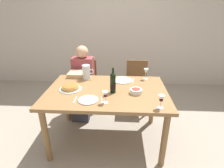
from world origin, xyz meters
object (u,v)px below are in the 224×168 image
Objects in this scene: wine_glass_left_diner at (161,99)px; dinner_plate_left_setting at (88,100)px; wine_glass_centre at (146,72)px; chair_right at (137,83)px; salad_bowl at (136,91)px; dinner_plate_right_setting at (123,80)px; water_pitcher at (86,73)px; dining_table at (107,97)px; chair_left at (86,82)px; diner_left at (82,81)px; wine_glass_right_diner at (105,95)px; wine_bottle at (113,83)px; baked_tart at (70,87)px.

dinner_plate_left_setting is (-0.77, 0.12, -0.10)m from wine_glass_left_diner.
wine_glass_centre is 0.62m from chair_right.
wine_glass_centre is (0.17, 0.47, 0.08)m from salad_bowl.
wine_glass_left_diner is 0.82m from dinner_plate_right_setting.
dinner_plate_right_setting is at bearing 57.53° from dinner_plate_left_setting.
wine_glass_centre is 0.18× the size of chair_right.
water_pitcher is at bearing 35.00° from chair_right.
chair_left is (-0.45, 0.87, -0.17)m from dining_table.
diner_left is (-0.98, 0.23, -0.26)m from wine_glass_centre.
diner_left is (-0.47, 0.95, -0.24)m from wine_glass_right_diner.
salad_bowl reaches higher than dinner_plate_right_setting.
dining_table is 1.29× the size of diner_left.
chair_left reaches higher than dinner_plate_right_setting.
wine_glass_right_diner is 0.62× the size of dinner_plate_left_setting.
wine_bottle reaches higher than baked_tart.
wine_glass_centre is (0.52, 0.72, 0.01)m from wine_glass_right_diner.
dining_table is 5.64× the size of dinner_plate_right_setting.
salad_bowl is 0.58m from dinner_plate_left_setting.
water_pitcher is 0.53m from dinner_plate_right_setting.
wine_glass_centre is (-0.06, 0.80, 0.01)m from wine_glass_left_diner.
chair_right reaches higher than dinner_plate_right_setting.
diner_left is at bearing 106.65° from dinner_plate_left_setting.
wine_bottle is 0.27× the size of diner_left.
wine_glass_left_diner is at bearing -39.76° from water_pitcher.
chair_left is at bearing 130.61° from salad_bowl.
dinner_plate_right_setting is at bearing -4.07° from water_pitcher.
salad_bowl is 1.00× the size of wine_glass_left_diner.
salad_bowl is (0.36, -0.07, 0.13)m from dining_table.
dinner_plate_left_setting is (0.28, -0.27, -0.02)m from baked_tart.
diner_left is at bearing 127.72° from wine_bottle.
wine_glass_left_diner is 0.55× the size of dinner_plate_right_setting.
water_pitcher is 0.39m from baked_tart.
salad_bowl is 0.43m from wine_glass_right_diner.
wine_glass_left_diner reaches higher than dinner_plate_left_setting.
wine_bottle is at bearing -134.00° from wine_glass_centre.
baked_tart is (-0.46, -0.01, 0.12)m from dining_table.
diner_left is at bearing 139.17° from salad_bowl.
diner_left reaches higher than wine_glass_centre.
water_pitcher reaches higher than baked_tart.
dinner_plate_left_setting is 0.71m from dinner_plate_right_setting.
wine_glass_left_diner is at bearing 137.82° from diner_left.
dinner_plate_left_setting is at bearing -77.97° from water_pitcher.
wine_bottle is 1.18× the size of dinner_plate_right_setting.
dinner_plate_left_setting is 1.21m from chair_left.
salad_bowl is 0.94× the size of wine_glass_centre.
chair_right is (0.45, 0.88, -0.17)m from dining_table.
diner_left is at bearing 89.79° from baked_tart.
wine_glass_left_diner is at bearing 96.58° from chair_right.
dinner_plate_right_setting is 0.67m from chair_right.
wine_glass_left_diner is at bearing -8.57° from dinner_plate_left_setting.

